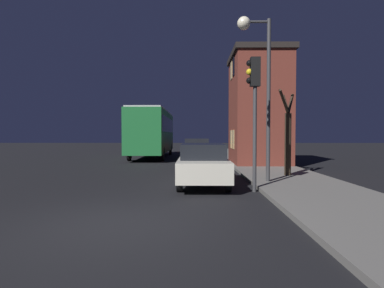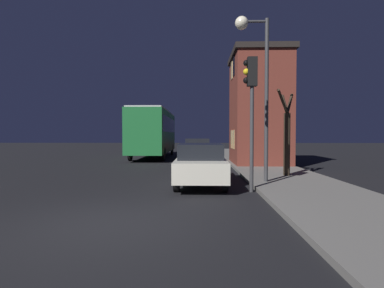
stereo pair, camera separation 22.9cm
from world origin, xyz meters
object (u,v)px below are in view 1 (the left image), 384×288
object	(u,v)px
car_mid_lane	(197,149)
car_near_lane	(203,163)
bare_tree	(288,135)
bus	(153,130)
traffic_light	(254,96)
streetlamp	(257,63)
car_far_lane	(197,145)

from	to	relation	value
car_mid_lane	car_near_lane	bearing A→B (deg)	-89.08
bare_tree	bus	world-z (taller)	bus
bus	car_near_lane	size ratio (longest dim) A/B	2.12
traffic_light	car_near_lane	distance (m)	3.10
bare_tree	car_mid_lane	bearing A→B (deg)	113.80
streetlamp	traffic_light	distance (m)	1.92
traffic_light	bare_tree	distance (m)	3.76
streetlamp	car_mid_lane	distance (m)	10.83
car_far_lane	bare_tree	bearing A→B (deg)	-79.00
streetlamp	car_mid_lane	world-z (taller)	streetlamp
bare_tree	car_near_lane	size ratio (longest dim) A/B	0.74
streetlamp	bus	size ratio (longest dim) A/B	0.60
traffic_light	car_near_lane	size ratio (longest dim) A/B	0.91
bare_tree	car_far_lane	distance (m)	19.13
bare_tree	bus	size ratio (longest dim) A/B	0.35
bus	car_mid_lane	xyz separation A→B (m)	(3.48, -2.90, -1.37)
car_mid_lane	streetlamp	bearing A→B (deg)	-78.22
streetlamp	traffic_light	world-z (taller)	streetlamp
bare_tree	car_far_lane	size ratio (longest dim) A/B	0.78
car_near_lane	car_mid_lane	bearing A→B (deg)	90.92
car_near_lane	car_far_lane	size ratio (longest dim) A/B	1.05
traffic_light	car_near_lane	xyz separation A→B (m)	(-1.57, 1.45, -2.25)
car_near_lane	car_far_lane	bearing A→B (deg)	90.27
car_mid_lane	traffic_light	bearing A→B (deg)	-81.32
traffic_light	bus	xyz separation A→B (m)	(-5.21, 14.25, -0.84)
bus	bare_tree	bearing A→B (deg)	-57.55
streetlamp	car_far_lane	size ratio (longest dim) A/B	1.32
streetlamp	bus	bearing A→B (deg)	113.33
streetlamp	car_near_lane	xyz separation A→B (m)	(-1.93, 0.11, -3.59)
car_near_lane	car_far_lane	xyz separation A→B (m)	(-0.09, 20.25, -0.05)
bare_tree	car_far_lane	world-z (taller)	bare_tree
car_mid_lane	car_far_lane	size ratio (longest dim) A/B	1.03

